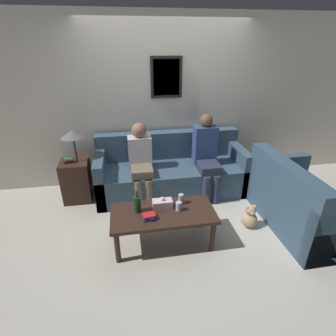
# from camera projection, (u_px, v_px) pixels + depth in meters

# --- Properties ---
(ground_plane) EXTENTS (16.00, 16.00, 0.00)m
(ground_plane) POSITION_uv_depth(u_px,v_px,m) (177.00, 207.00, 3.85)
(ground_plane) COLOR beige
(wall_back) EXTENTS (9.00, 0.08, 2.60)m
(wall_back) POSITION_uv_depth(u_px,v_px,m) (166.00, 103.00, 4.14)
(wall_back) COLOR silver
(wall_back) RESTS_ON ground_plane
(couch_main) EXTENTS (2.29, 0.87, 0.90)m
(couch_main) POSITION_uv_depth(u_px,v_px,m) (171.00, 172.00, 4.17)
(couch_main) COLOR #385166
(couch_main) RESTS_ON ground_plane
(couch_side) EXTENTS (0.87, 1.46, 0.90)m
(couch_side) POSITION_uv_depth(u_px,v_px,m) (301.00, 204.00, 3.35)
(couch_side) COLOR #385166
(couch_side) RESTS_ON ground_plane
(coffee_table) EXTENTS (1.19, 0.56, 0.44)m
(coffee_table) POSITION_uv_depth(u_px,v_px,m) (163.00, 216.00, 3.01)
(coffee_table) COLOR #382319
(coffee_table) RESTS_ON ground_plane
(side_table_with_lamp) EXTENTS (0.42, 0.40, 1.09)m
(side_table_with_lamp) POSITION_uv_depth(u_px,v_px,m) (76.00, 176.00, 3.89)
(side_table_with_lamp) COLOR #382319
(side_table_with_lamp) RESTS_ON ground_plane
(wine_bottle) EXTENTS (0.08, 0.08, 0.27)m
(wine_bottle) POSITION_uv_depth(u_px,v_px,m) (137.00, 204.00, 2.96)
(wine_bottle) COLOR #19421E
(wine_bottle) RESTS_ON coffee_table
(drinking_glass) EXTENTS (0.07, 0.07, 0.11)m
(drinking_glass) POSITION_uv_depth(u_px,v_px,m) (179.00, 206.00, 3.00)
(drinking_glass) COLOR silver
(drinking_glass) RESTS_ON coffee_table
(book_stack) EXTENTS (0.15, 0.12, 0.06)m
(book_stack) POSITION_uv_depth(u_px,v_px,m) (149.00, 217.00, 2.87)
(book_stack) COLOR navy
(book_stack) RESTS_ON coffee_table
(soda_can) EXTENTS (0.07, 0.07, 0.12)m
(soda_can) POSITION_uv_depth(u_px,v_px,m) (181.00, 199.00, 3.12)
(soda_can) COLOR #BCBCC1
(soda_can) RESTS_ON coffee_table
(tissue_box) EXTENTS (0.23, 0.12, 0.15)m
(tissue_box) POSITION_uv_depth(u_px,v_px,m) (162.00, 204.00, 3.05)
(tissue_box) COLOR silver
(tissue_box) RESTS_ON coffee_table
(person_left) EXTENTS (0.34, 0.58, 1.15)m
(person_left) POSITION_uv_depth(u_px,v_px,m) (141.00, 160.00, 3.81)
(person_left) COLOR #756651
(person_left) RESTS_ON ground_plane
(person_right) EXTENTS (0.34, 0.59, 1.25)m
(person_right) POSITION_uv_depth(u_px,v_px,m) (206.00, 154.00, 3.93)
(person_right) COLOR #2D334C
(person_right) RESTS_ON ground_plane
(teddy_bear) EXTENTS (0.21, 0.21, 0.32)m
(teddy_bear) POSITION_uv_depth(u_px,v_px,m) (250.00, 217.00, 3.39)
(teddy_bear) COLOR tan
(teddy_bear) RESTS_ON ground_plane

